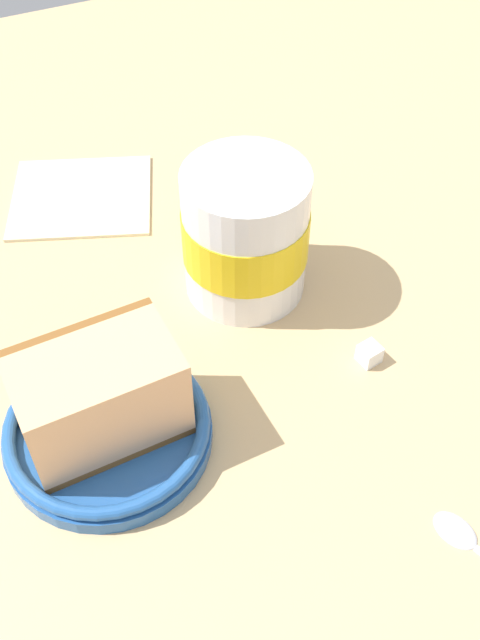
# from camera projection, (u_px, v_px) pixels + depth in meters

# --- Properties ---
(ground_plane) EXTENTS (1.24, 1.24, 0.04)m
(ground_plane) POSITION_uv_depth(u_px,v_px,m) (198.00, 416.00, 0.54)
(ground_plane) COLOR tan
(small_plate) EXTENTS (0.14, 0.14, 0.02)m
(small_plate) POSITION_uv_depth(u_px,v_px,m) (108.00, 430.00, 0.50)
(small_plate) COLOR #26599E
(small_plate) RESTS_ON ground_plane
(cake_slice) EXTENTS (0.10, 0.07, 0.07)m
(cake_slice) POSITION_uv_depth(u_px,v_px,m) (99.00, 395.00, 0.47)
(cake_slice) COLOR brown
(cake_slice) RESTS_ON small_plate
(tea_mug) EXTENTS (0.10, 0.12, 0.11)m
(tea_mug) POSITION_uv_depth(u_px,v_px,m) (245.00, 232.00, 0.56)
(tea_mug) COLOR white
(tea_mug) RESTS_ON ground_plane
(folded_napkin) EXTENTS (0.15, 0.15, 0.01)m
(folded_napkin) POSITION_uv_depth(u_px,v_px,m) (81.00, 195.00, 0.67)
(folded_napkin) COLOR beige
(folded_napkin) RESTS_ON ground_plane
(sugar_cube) EXTENTS (0.02, 0.02, 0.01)m
(sugar_cube) POSITION_uv_depth(u_px,v_px,m) (369.00, 354.00, 0.54)
(sugar_cube) COLOR white
(sugar_cube) RESTS_ON ground_plane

